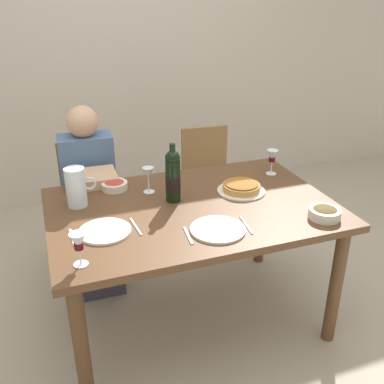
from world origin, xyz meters
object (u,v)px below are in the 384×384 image
Objects in this scene: baked_tart at (241,187)px; chair_right at (208,178)px; diner_left at (91,194)px; chair_left at (89,196)px; olive_bowl at (325,212)px; water_pitcher at (77,189)px; dining_table at (192,221)px; wine_bottle at (173,176)px; wine_glass_centre at (78,243)px; dinner_plate_right_setting at (218,229)px; dinner_plate_left_setting at (105,231)px; wine_glass_right_diner at (148,175)px; wine_glass_left_diner at (272,157)px; salad_bowl at (114,185)px.

chair_right is at bearing 80.98° from baked_tart.
chair_left is at bearing -89.72° from diner_left.
baked_tart is 0.50m from olive_bowl.
diner_left is at bearing 75.16° from water_pitcher.
dining_table is 0.26m from wine_bottle.
wine_bottle is at bearing 39.54° from wine_glass_centre.
water_pitcher is 0.57m from wine_glass_centre.
chair_right reaches higher than dinner_plate_right_setting.
water_pitcher is 0.24× the size of chair_right.
chair_left reaches higher than dinner_plate_left_setting.
dinner_plate_left_setting is at bearing -166.33° from baked_tart.
water_pitcher reaches higher than dining_table.
baked_tart is (0.89, -0.14, -0.07)m from water_pitcher.
chair_left is (0.18, 1.24, -0.37)m from wine_glass_centre.
chair_right is at bearing 63.00° from dining_table.
water_pitcher is 1.42× the size of wine_glass_right_diner.
wine_glass_centre is at bearing -153.83° from wine_glass_left_diner.
wine_glass_left_diner is 0.58× the size of dinner_plate_right_setting.
wine_glass_right_diner reaches higher than dinner_plate_left_setting.
wine_glass_right_diner and wine_glass_centre have the same top height.
baked_tart is at bearing -8.64° from water_pitcher.
water_pitcher is at bearing 104.30° from dinner_plate_left_setting.
wine_bottle is 0.42m from dinner_plate_right_setting.
olive_bowl is (1.15, -0.56, -0.06)m from water_pitcher.
dining_table is 0.75m from wine_glass_centre.
wine_bottle is 2.18× the size of wine_glass_centre.
olive_bowl is 0.96m from wine_glass_right_diner.
baked_tart is 0.47m from dinner_plate_right_setting.
salad_bowl is at bearing 73.90° from dinner_plate_left_setting.
dinner_plate_right_setting is 0.23× the size of diner_left.
baked_tart is 1.02× the size of dinner_plate_right_setting.
dining_table is 10.05× the size of wine_glass_right_diner.
wine_bottle is 0.42m from baked_tart.
dining_table is at bearing 14.51° from dinner_plate_left_setting.
wine_glass_left_diner reaches higher than wine_glass_centre.
diner_left is at bearing 117.14° from dinner_plate_right_setting.
chair_left is at bearing 79.77° from water_pitcher.
dinner_plate_left_setting is at bearing 89.36° from diner_left.
chair_right is (1.08, 1.25, -0.37)m from wine_glass_centre.
wine_bottle is 0.71m from wine_glass_centre.
wine_glass_centre is (-0.28, -0.71, 0.08)m from salad_bowl.
chair_left is at bearing 3.83° from chair_right.
diner_left reaches higher than dinner_plate_right_setting.
water_pitcher reaches higher than chair_left.
water_pitcher reaches higher than dinner_plate_left_setting.
wine_glass_left_diner reaches higher than chair_left.
wine_glass_centre is (-0.95, -0.43, 0.08)m from baked_tart.
dinner_plate_right_setting is at bearing -137.50° from wine_glass_left_diner.
salad_bowl is at bearing 174.02° from wine_glass_left_diner.
dining_table is 0.51m from dinner_plate_left_setting.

